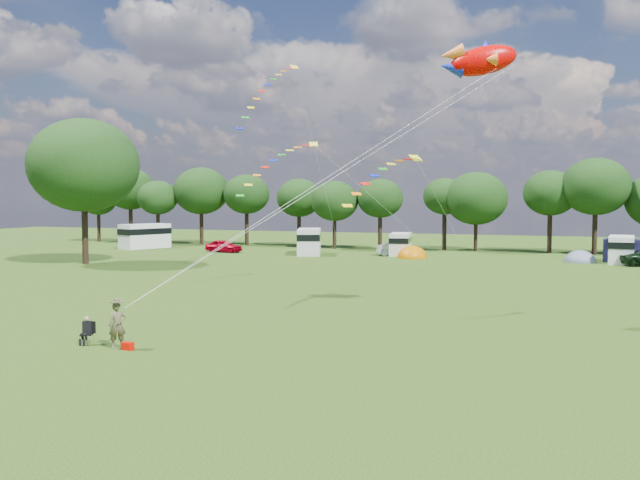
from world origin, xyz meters
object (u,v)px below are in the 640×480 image
(big_tree, at_px, (84,165))
(car_b, at_px, (398,249))
(campervan_a, at_px, (145,235))
(tent_orange, at_px, (412,258))
(campervan_c, at_px, (400,243))
(car_a, at_px, (224,246))
(tent_greyblue, at_px, (580,262))
(campervan_d, at_px, (622,249))
(kite_flyer, at_px, (117,325))
(camp_chair, at_px, (87,328))
(campervan_b, at_px, (309,241))
(fish_kite, at_px, (477,61))

(big_tree, height_order, car_b, big_tree)
(campervan_a, bearing_deg, tent_orange, -72.37)
(tent_orange, bearing_deg, campervan_c, 123.74)
(car_a, relative_size, campervan_a, 0.66)
(tent_greyblue, bearing_deg, campervan_a, 178.60)
(big_tree, xyz_separation_m, campervan_c, (25.02, 19.09, -7.77))
(campervan_d, xyz_separation_m, kite_flyer, (-21.73, -47.05, -0.40))
(campervan_c, height_order, camp_chair, campervan_c)
(big_tree, relative_size, tent_greyblue, 4.06)
(tent_greyblue, bearing_deg, campervan_d, 3.10)
(tent_orange, bearing_deg, campervan_a, 176.31)
(car_b, bearing_deg, tent_orange, -148.04)
(big_tree, distance_m, campervan_b, 24.10)
(campervan_c, bearing_deg, campervan_b, 96.20)
(campervan_d, bearing_deg, kite_flyer, 159.40)
(campervan_a, xyz_separation_m, kite_flyer, (30.43, -48.04, -0.61))
(car_a, xyz_separation_m, campervan_b, (9.94, 0.40, 0.77))
(car_a, distance_m, fish_kite, 48.90)
(campervan_c, relative_size, kite_flyer, 2.61)
(campervan_b, bearing_deg, car_a, 73.95)
(campervan_d, relative_size, fish_kite, 1.32)
(car_b, bearing_deg, campervan_a, 77.14)
(big_tree, xyz_separation_m, kite_flyer, (24.64, -29.65, -8.06))
(car_b, distance_m, kite_flyer, 47.94)
(kite_flyer, bearing_deg, car_b, 47.37)
(car_a, distance_m, car_b, 19.29)
(car_b, xyz_separation_m, kite_flyer, (-0.28, -47.94, 0.22))
(big_tree, height_order, campervan_b, big_tree)
(campervan_b, bearing_deg, campervan_a, 67.09)
(car_a, distance_m, campervan_c, 19.50)
(tent_orange, bearing_deg, car_a, 179.99)
(car_a, xyz_separation_m, camp_chair, (17.23, -45.69, 0.00))
(kite_flyer, distance_m, fish_kite, 20.63)
(campervan_c, height_order, tent_orange, campervan_c)
(campervan_a, distance_m, campervan_d, 52.17)
(tent_orange, distance_m, fish_kite, 38.81)
(camp_chair, bearing_deg, kite_flyer, -31.41)
(car_b, bearing_deg, kite_flyer, 166.99)
(campervan_a, height_order, fish_kite, fish_kite)
(car_b, bearing_deg, fish_kite, -173.76)
(campervan_a, relative_size, camp_chair, 5.40)
(car_a, xyz_separation_m, campervan_a, (-11.53, 2.10, 0.85))
(tent_greyblue, bearing_deg, big_tree, -158.09)
(car_b, relative_size, kite_flyer, 2.17)
(campervan_d, bearing_deg, camp_chair, 157.63)
(car_b, bearing_deg, car_a, 83.29)
(campervan_b, xyz_separation_m, campervan_d, (30.69, 0.71, -0.12))
(campervan_c, relative_size, campervan_d, 0.94)
(tent_orange, height_order, tent_greyblue, tent_orange)
(car_b, bearing_deg, camp_chair, 164.98)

